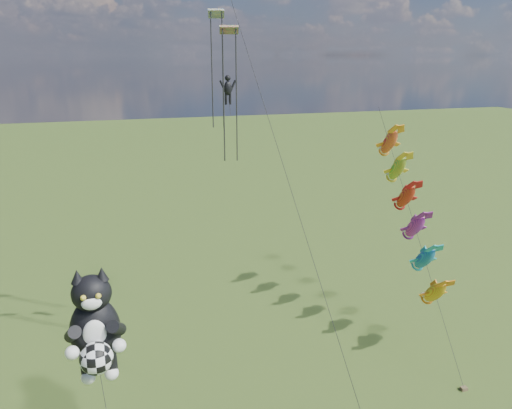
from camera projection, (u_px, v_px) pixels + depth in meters
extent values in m
ellipsoid|color=black|center=(96.00, 331.00, 24.07)|extent=(2.73, 2.38, 3.51)
ellipsoid|color=black|center=(91.00, 293.00, 23.38)|extent=(2.14, 2.00, 1.78)
cone|color=black|center=(77.00, 276.00, 22.96)|extent=(0.72, 0.72, 0.66)
cone|color=black|center=(102.00, 274.00, 23.26)|extent=(0.72, 0.72, 0.66)
ellipsoid|color=white|center=(92.00, 303.00, 22.77)|extent=(0.99, 0.62, 0.64)
ellipsoid|color=white|center=(95.00, 334.00, 23.22)|extent=(1.15, 0.61, 1.45)
sphere|color=gold|center=(83.00, 298.00, 22.50)|extent=(0.26, 0.26, 0.26)
sphere|color=gold|center=(98.00, 296.00, 22.68)|extent=(0.26, 0.26, 0.26)
sphere|color=white|center=(72.00, 353.00, 22.81)|extent=(0.66, 0.66, 0.66)
sphere|color=white|center=(119.00, 346.00, 23.38)|extent=(0.66, 0.66, 0.66)
sphere|color=white|center=(88.00, 377.00, 24.45)|extent=(0.70, 0.70, 0.70)
sphere|color=white|center=(111.00, 373.00, 24.75)|extent=(0.70, 0.70, 0.70)
sphere|color=white|center=(96.00, 358.00, 22.87)|extent=(1.53, 1.53, 1.53)
cube|color=brown|center=(464.00, 389.00, 31.28)|extent=(0.40, 0.30, 0.22)
cylinder|color=black|center=(415.00, 228.00, 36.44)|extent=(1.80, 15.74, 15.88)
ellipsoid|color=yellow|center=(435.00, 292.00, 34.16)|extent=(1.25, 2.78, 2.69)
ellipsoid|color=blue|center=(424.00, 258.00, 35.32)|extent=(1.25, 2.78, 2.69)
ellipsoid|color=#D833A5|center=(415.00, 227.00, 36.48)|extent=(1.25, 2.78, 2.69)
ellipsoid|color=#E55419|center=(406.00, 197.00, 37.64)|extent=(1.25, 2.78, 2.69)
ellipsoid|color=green|center=(397.00, 169.00, 38.80)|extent=(1.25, 2.78, 2.69)
ellipsoid|color=red|center=(389.00, 142.00, 39.96)|extent=(1.25, 2.78, 2.69)
cylinder|color=black|center=(291.00, 189.00, 26.83)|extent=(4.19, 16.58, 26.24)
cube|color=green|center=(229.00, 30.00, 28.57)|extent=(1.14, 0.59, 0.50)
cylinder|color=black|center=(224.00, 99.00, 29.59)|extent=(0.08, 0.08, 7.79)
cylinder|color=black|center=(236.00, 99.00, 29.80)|extent=(0.08, 0.08, 7.79)
cube|color=blue|center=(216.00, 13.00, 31.15)|extent=(1.06, 0.64, 0.57)
cylinder|color=black|center=(212.00, 74.00, 32.10)|extent=(0.08, 0.08, 7.29)
cylinder|color=black|center=(223.00, 74.00, 32.29)|extent=(0.08, 0.08, 7.29)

